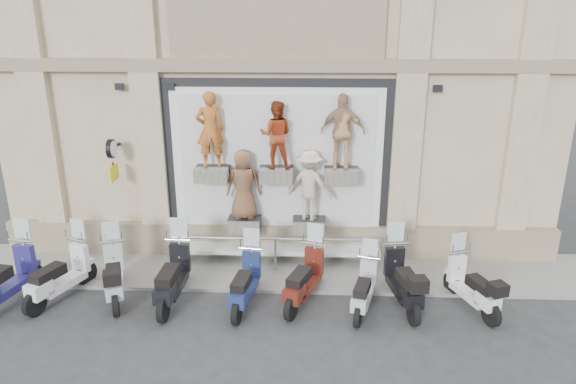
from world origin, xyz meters
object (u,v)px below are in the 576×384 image
scooter_e (245,274)px  scooter_h (403,271)px  guard_rail (275,256)px  scooter_c (113,266)px  scooter_a (3,269)px  scooter_b (58,265)px  scooter_g (364,281)px  scooter_d (172,267)px  scooter_f (304,269)px  clock_sign_bracket (112,155)px  scooter_i (473,277)px

scooter_e → scooter_h: bearing=10.6°
guard_rail → scooter_c: size_ratio=2.60×
scooter_a → guard_rail: bearing=27.0°
scooter_b → scooter_a: bearing=-143.3°
scooter_a → scooter_e: size_ratio=1.12×
scooter_b → scooter_g: 6.56m
scooter_a → scooter_e: (5.09, 0.18, -0.09)m
scooter_a → scooter_e: 5.09m
scooter_d → scooter_f: bearing=3.3°
guard_rail → scooter_f: size_ratio=2.56×
guard_rail → scooter_f: bearing=-62.2°
scooter_b → scooter_e: bearing=18.9°
scooter_d → scooter_h: size_ratio=1.02×
clock_sign_bracket → scooter_a: clock_sign_bracket is taller
scooter_b → scooter_f: scooter_b is taller
scooter_c → scooter_d: 1.31m
scooter_a → scooter_b: size_ratio=1.06×
scooter_b → scooter_d: scooter_d is taller
scooter_f → scooter_h: size_ratio=0.97×
guard_rail → clock_sign_bracket: clock_sign_bracket is taller
scooter_d → scooter_e: scooter_d is taller
scooter_d → scooter_i: size_ratio=1.13×
scooter_a → scooter_f: bearing=13.4°
scooter_c → scooter_g: bearing=-22.6°
scooter_a → scooter_i: scooter_a is taller
scooter_c → scooter_i: size_ratio=1.06×
scooter_c → scooter_d: size_ratio=0.93×
scooter_i → scooter_e: bearing=161.3°
scooter_b → scooter_c: scooter_b is taller
scooter_f → scooter_h: bearing=20.5°
guard_rail → scooter_h: (2.80, -1.36, 0.36)m
scooter_b → scooter_h: bearing=21.0°
scooter_b → scooter_g: size_ratio=1.17×
scooter_f → scooter_i: 3.53m
clock_sign_bracket → scooter_a: bearing=-128.5°
guard_rail → scooter_a: size_ratio=2.37×
scooter_f → guard_rail: bearing=138.7°
scooter_d → scooter_h: bearing=2.4°
scooter_g → scooter_d: bearing=-167.0°
scooter_f → scooter_i: scooter_f is taller
scooter_g → scooter_i: size_ratio=0.94×
scooter_c → scooter_d: bearing=-23.4°
guard_rail → scooter_d: bearing=-146.0°
clock_sign_bracket → scooter_a: size_ratio=0.48×
clock_sign_bracket → scooter_e: size_ratio=0.54×
guard_rail → scooter_e: scooter_e is taller
guard_rail → scooter_g: bearing=-39.3°
scooter_a → scooter_i: bearing=11.7°
scooter_d → scooter_h: (4.92, 0.07, -0.02)m
scooter_f → scooter_i: (3.52, -0.09, -0.05)m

